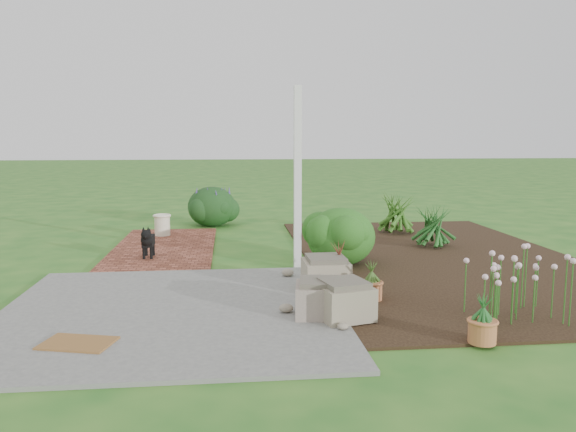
{
  "coord_description": "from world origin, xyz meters",
  "views": [
    {
      "loc": [
        -0.63,
        -7.48,
        1.81
      ],
      "look_at": [
        0.2,
        0.4,
        0.7
      ],
      "focal_mm": 35.0,
      "sensor_mm": 36.0,
      "label": 1
    }
  ],
  "objects": [
    {
      "name": "evergreen_shrub",
      "position": [
        0.94,
        0.23,
        0.44
      ],
      "size": [
        1.16,
        1.16,
        0.82
      ],
      "primitive_type": "ellipsoid",
      "rotation": [
        0.0,
        0.0,
        -0.22
      ],
      "color": "#16430E",
      "rests_on": "garden_bed"
    },
    {
      "name": "pink_flower_patch",
      "position": [
        2.18,
        -2.24,
        0.37
      ],
      "size": [
        1.22,
        1.22,
        0.67
      ],
      "primitive_type": null,
      "rotation": [
        0.0,
        0.0,
        -0.18
      ],
      "color": "#113D0F",
      "rests_on": "garden_bed"
    },
    {
      "name": "stone_trough_near",
      "position": [
        0.48,
        -2.21,
        0.2
      ],
      "size": [
        0.6,
        0.6,
        0.33
      ],
      "primitive_type": "cube",
      "rotation": [
        0.0,
        0.0,
        0.26
      ],
      "color": "gray",
      "rests_on": "concrete_patio"
    },
    {
      "name": "garden_bed",
      "position": [
        2.5,
        0.5,
        0.01
      ],
      "size": [
        4.0,
        7.0,
        0.03
      ],
      "primitive_type": "cube",
      "color": "black",
      "rests_on": "ground"
    },
    {
      "name": "coir_doormat",
      "position": [
        -1.95,
        -2.67,
        0.05
      ],
      "size": [
        0.68,
        0.53,
        0.02
      ],
      "primitive_type": "cube",
      "rotation": [
        0.0,
        0.0,
        -0.26
      ],
      "color": "brown",
      "rests_on": "concrete_patio"
    },
    {
      "name": "terracotta_pot_bronze",
      "position": [
        0.65,
        -1.09,
        0.15
      ],
      "size": [
        0.38,
        0.38,
        0.24
      ],
      "primitive_type": "cylinder",
      "rotation": [
        0.0,
        0.0,
        -0.4
      ],
      "color": "#A65538",
      "rests_on": "garden_bed"
    },
    {
      "name": "stone_trough_mid",
      "position": [
        0.25,
        -2.1,
        0.2
      ],
      "size": [
        0.53,
        0.53,
        0.31
      ],
      "primitive_type": "cube",
      "rotation": [
        0.0,
        0.0,
        -0.14
      ],
      "color": "#75695B",
      "rests_on": "concrete_patio"
    },
    {
      "name": "terracotta_pot_small_right",
      "position": [
        1.55,
        -2.98,
        0.13
      ],
      "size": [
        0.32,
        0.32,
        0.2
      ],
      "primitive_type": "cylinder",
      "rotation": [
        0.0,
        0.0,
        0.4
      ],
      "color": "#B86A3E",
      "rests_on": "garden_bed"
    },
    {
      "name": "agapanthus_clump_back",
      "position": [
        2.69,
        1.34,
        0.43
      ],
      "size": [
        0.89,
        0.89,
        0.8
      ],
      "primitive_type": null,
      "rotation": [
        0.0,
        0.0,
        -0.0
      ],
      "color": "#103F18",
      "rests_on": "garden_bed"
    },
    {
      "name": "agapanthus_clump_front",
      "position": [
        2.5,
        2.68,
        0.47
      ],
      "size": [
        1.03,
        1.03,
        0.88
      ],
      "primitive_type": null,
      "rotation": [
        0.0,
        0.0,
        -0.04
      ],
      "color": "#143D10",
      "rests_on": "garden_bed"
    },
    {
      "name": "concrete_patio",
      "position": [
        -1.25,
        -1.75,
        0.02
      ],
      "size": [
        3.5,
        3.5,
        0.04
      ],
      "primitive_type": "cube",
      "color": "slate",
      "rests_on": "ground"
    },
    {
      "name": "veranda_post",
      "position": [
        0.3,
        0.1,
        1.25
      ],
      "size": [
        0.1,
        0.1,
        2.5
      ],
      "primitive_type": "cube",
      "color": "white",
      "rests_on": "ground"
    },
    {
      "name": "terracotta_pot_small_left",
      "position": [
        0.92,
        -1.58,
        0.13
      ],
      "size": [
        0.3,
        0.3,
        0.2
      ],
      "primitive_type": "cylinder",
      "rotation": [
        0.0,
        0.0,
        0.29
      ],
      "color": "#A56037",
      "rests_on": "garden_bed"
    },
    {
      "name": "ground",
      "position": [
        0.0,
        0.0,
        0.0
      ],
      "size": [
        80.0,
        80.0,
        0.0
      ],
      "primitive_type": "plane",
      "color": "#25641F",
      "rests_on": "ground"
    },
    {
      "name": "stone_trough_far",
      "position": [
        0.48,
        -1.16,
        0.21
      ],
      "size": [
        0.53,
        0.53,
        0.34
      ],
      "primitive_type": "cube",
      "rotation": [
        0.0,
        0.0,
        0.02
      ],
      "color": "gray",
      "rests_on": "concrete_patio"
    },
    {
      "name": "cream_ceramic_urn",
      "position": [
        -1.85,
        2.8,
        0.23
      ],
      "size": [
        0.32,
        0.32,
        0.37
      ],
      "primitive_type": "cylinder",
      "rotation": [
        0.0,
        0.0,
        -0.16
      ],
      "color": "#ECE4C2",
      "rests_on": "brick_path"
    },
    {
      "name": "purple_flowering_bush",
      "position": [
        -0.99,
        4.11,
        0.42
      ],
      "size": [
        1.29,
        1.29,
        0.84
      ],
      "primitive_type": "ellipsoid",
      "rotation": [
        0.0,
        0.0,
        0.4
      ],
      "color": "black",
      "rests_on": "ground"
    },
    {
      "name": "brick_path",
      "position": [
        -1.7,
        1.75,
        0.02
      ],
      "size": [
        1.6,
        3.5,
        0.04
      ],
      "primitive_type": "cube",
      "color": "brown",
      "rests_on": "ground"
    },
    {
      "name": "black_dog",
      "position": [
        -1.84,
        0.85,
        0.31
      ],
      "size": [
        0.16,
        0.52,
        0.45
      ],
      "rotation": [
        0.0,
        0.0,
        0.0
      ],
      "color": "black",
      "rests_on": "brick_path"
    }
  ]
}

